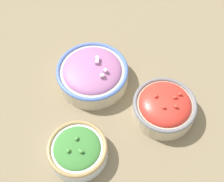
{
  "coord_description": "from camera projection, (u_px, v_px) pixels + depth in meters",
  "views": [
    {
      "loc": [
        0.49,
        -0.12,
        0.82
      ],
      "look_at": [
        0.0,
        0.0,
        0.03
      ],
      "focal_mm": 50.0,
      "sensor_mm": 36.0,
      "label": 1
    }
  ],
  "objects": [
    {
      "name": "bowl_broccoli",
      "position": [
        78.0,
        150.0,
        0.83
      ],
      "size": [
        0.16,
        0.16,
        0.07
      ],
      "color": "silver",
      "rests_on": "ground_plane"
    },
    {
      "name": "bowl_red_onion",
      "position": [
        92.0,
        73.0,
        0.96
      ],
      "size": [
        0.22,
        0.22,
        0.09
      ],
      "color": "beige",
      "rests_on": "ground_plane"
    },
    {
      "name": "bowl_cherry_tomatoes",
      "position": [
        164.0,
        106.0,
        0.89
      ],
      "size": [
        0.18,
        0.18,
        0.09
      ],
      "color": "beige",
      "rests_on": "ground_plane"
    },
    {
      "name": "ground_plane",
      "position": [
        112.0,
        96.0,
        0.96
      ],
      "size": [
        3.0,
        3.0,
        0.0
      ],
      "primitive_type": "plane",
      "color": "#75664C"
    }
  ]
}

